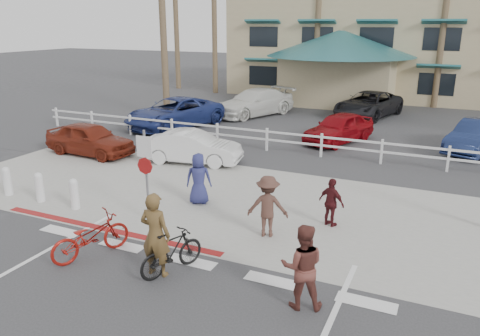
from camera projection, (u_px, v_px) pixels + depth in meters
The scene contains 29 objects.
ground at pixel (178, 274), 10.36m from camera, with size 140.00×140.00×0.00m, color #333335.
bike_path at pixel (121, 325), 8.62m from camera, with size 12.00×16.00×0.01m, color #333335.
sidewalk_plaza at pixel (256, 205), 14.26m from camera, with size 22.00×7.00×0.01m, color gray.
cross_street at pixel (297, 169), 17.73m from camera, with size 40.00×5.00×0.01m, color #333335.
parking_lot at pixel (349, 122), 25.98m from camera, with size 50.00×16.00×0.01m, color #333335.
curb_red at pixel (106, 229), 12.58m from camera, with size 7.00×0.25×0.02m, color maroon.
rail_fence at pixel (324, 146), 19.12m from camera, with size 29.40×0.16×1.00m, color silver, non-canonical shape.
building at pixel (418, 17), 34.79m from camera, with size 28.00×16.00×11.30m, color tan, non-canonical shape.
sign_post at pixel (146, 171), 12.74m from camera, with size 0.50×0.10×2.90m, color gray, non-canonical shape.
bollard_0 at pixel (74, 194), 13.85m from camera, with size 0.26×0.26×0.95m, color silver, non-canonical shape.
bollard_1 at pixel (39, 187), 14.40m from camera, with size 0.26×0.26×0.95m, color silver, non-canonical shape.
bollard_2 at pixel (7, 181), 14.96m from camera, with size 0.26×0.26×0.95m, color silver, non-canonical shape.
palm_1 at pixel (214, 5), 34.86m from camera, with size 4.00×4.00×13.00m, color #143516, non-canonical shape.
palm_5 at pixel (447, 2), 28.53m from camera, with size 4.00×4.00×13.00m, color #143516, non-canonical shape.
palm_10 at pixel (162, 9), 25.54m from camera, with size 4.00×4.00×12.00m, color #143516, non-canonical shape.
bike_red at pixel (91, 236), 11.01m from camera, with size 0.68×1.95×1.02m, color maroon.
rider_red at pixel (155, 235), 10.08m from camera, with size 0.70×0.46×1.92m, color brown.
bike_black at pixel (172, 252), 10.31m from camera, with size 0.47×1.65×0.99m, color black.
rider_black at pixel (302, 267), 8.95m from camera, with size 0.84×0.66×1.73m, color brown.
pedestrian_a at pixel (268, 206), 12.00m from camera, with size 1.06×0.61×1.64m, color #4C2F26.
pedestrian_child at pixel (331, 203), 12.61m from camera, with size 0.80×0.33×1.36m, color #471316.
pedestrian_b at pixel (199, 179), 14.18m from camera, with size 0.78×0.51×1.59m, color navy.
car_white_sedan at pixel (192, 147), 18.36m from camera, with size 1.35×3.87×1.27m, color silver.
car_red_compact at pixel (90, 139), 19.52m from camera, with size 1.59×3.96×1.35m, color maroon.
lot_car_0 at pixel (175, 113), 24.54m from camera, with size 2.56×5.54×1.54m, color navy.
lot_car_2 at pixel (339, 128), 21.49m from camera, with size 1.62×4.02×1.37m, color maroon.
lot_car_3 at pixel (477, 137), 19.85m from camera, with size 1.44×4.14×1.36m, color #16244F.
lot_car_4 at pixel (254, 103), 27.68m from camera, with size 2.16×5.32×1.54m, color silver.
lot_car_5 at pixel (368, 105), 27.25m from camera, with size 2.42×5.26×1.46m, color black.
Camera 1 is at (5.05, -7.78, 5.35)m, focal length 35.00 mm.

